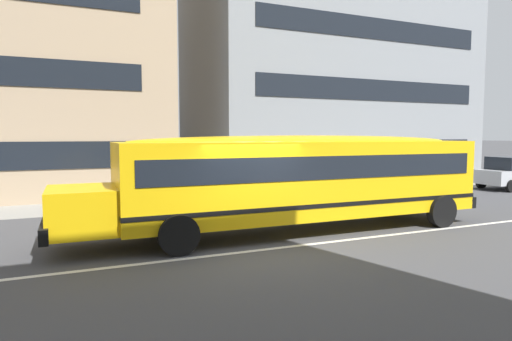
% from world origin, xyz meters
% --- Properties ---
extents(ground_plane, '(400.00, 400.00, 0.00)m').
position_xyz_m(ground_plane, '(0.00, 0.00, 0.00)').
color(ground_plane, '#424244').
extents(sidewalk_far, '(120.00, 3.00, 0.01)m').
position_xyz_m(sidewalk_far, '(0.00, 8.18, 0.01)').
color(sidewalk_far, gray).
rests_on(sidewalk_far, ground_plane).
extents(lane_centreline, '(110.00, 0.16, 0.01)m').
position_xyz_m(lane_centreline, '(0.00, 0.00, 0.00)').
color(lane_centreline, silver).
rests_on(lane_centreline, ground_plane).
extents(school_bus, '(12.14, 2.96, 2.71)m').
position_xyz_m(school_bus, '(1.89, 1.46, 1.61)').
color(school_bus, yellow).
rests_on(school_bus, ground_plane).
extents(apartment_block_far_centre, '(16.56, 9.50, 13.30)m').
position_xyz_m(apartment_block_far_centre, '(11.11, 14.40, 6.65)').
color(apartment_block_far_centre, gray).
rests_on(apartment_block_far_centre, ground_plane).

